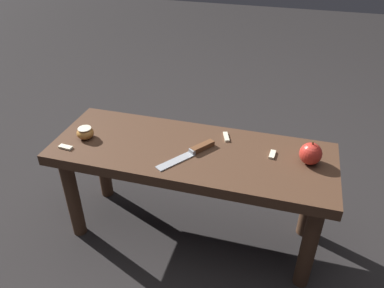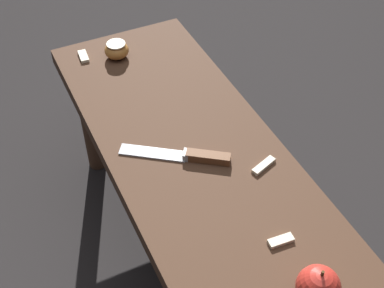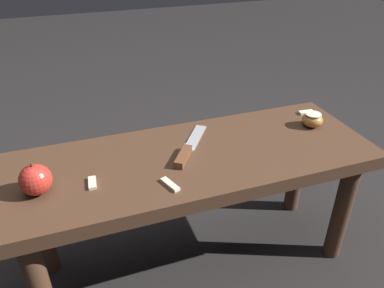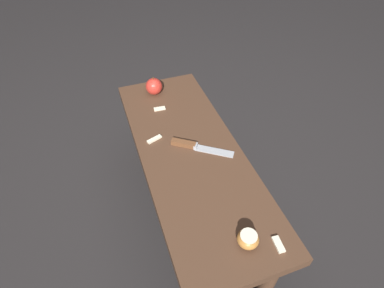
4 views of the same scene
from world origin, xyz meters
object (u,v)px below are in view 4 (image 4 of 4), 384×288
Objects in this scene: knife at (193,146)px; apple_cut at (248,239)px; wooden_bench at (190,163)px; apple_whole at (154,86)px.

apple_cut is at bearing -52.35° from knife.
knife is 3.37× the size of apple_cut.
apple_whole reaches higher than wooden_bench.
wooden_bench is at bearing -97.59° from knife.
apple_cut is at bearing 4.79° from wooden_bench.
wooden_bench is 0.42m from apple_whole.
apple_whole reaches higher than apple_cut.
wooden_bench is 0.41m from apple_cut.
apple_whole is 0.81m from apple_cut.
wooden_bench is at bearing 4.64° from apple_whole.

